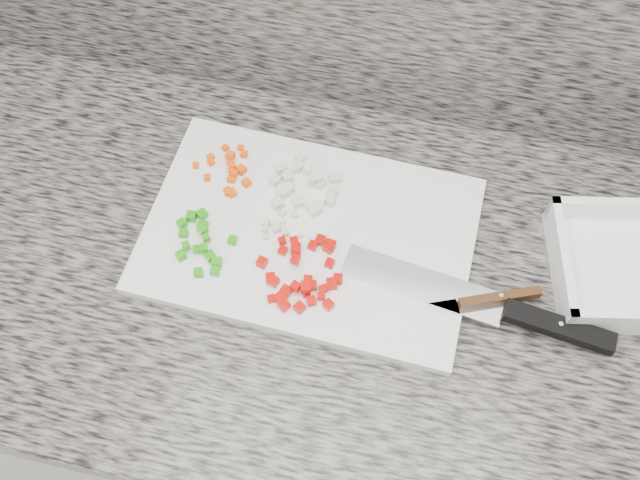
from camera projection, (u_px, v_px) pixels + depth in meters
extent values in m
cube|color=white|center=(346.00, 385.00, 1.38)|extent=(3.92, 0.62, 0.86)
cube|color=#67635B|center=(356.00, 283.00, 0.98)|extent=(3.96, 0.64, 0.04)
cube|color=white|center=(309.00, 235.00, 0.99)|extent=(0.46, 0.32, 0.01)
cube|color=#FE4D05|center=(232.00, 170.00, 1.02)|extent=(0.01, 0.01, 0.01)
cube|color=#FE4D05|center=(241.00, 170.00, 1.03)|extent=(0.01, 0.01, 0.01)
cube|color=#FE4D05|center=(228.00, 191.00, 1.01)|extent=(0.02, 0.02, 0.01)
cube|color=#FE4D05|center=(230.00, 156.00, 1.03)|extent=(0.01, 0.01, 0.01)
cube|color=#FE4D05|center=(196.00, 166.00, 1.03)|extent=(0.01, 0.01, 0.01)
cube|color=#FE4D05|center=(241.00, 148.00, 1.05)|extent=(0.01, 0.01, 0.01)
cube|color=#FE4D05|center=(211.00, 157.00, 1.04)|extent=(0.01, 0.01, 0.01)
cube|color=#FE4D05|center=(244.00, 154.00, 1.04)|extent=(0.01, 0.01, 0.01)
cube|color=#FE4D05|center=(207.00, 178.00, 1.02)|extent=(0.01, 0.01, 0.01)
cube|color=#FE4D05|center=(234.00, 174.00, 1.02)|extent=(0.01, 0.01, 0.01)
cube|color=#FE4D05|center=(246.00, 183.00, 1.02)|extent=(0.02, 0.02, 0.01)
cube|color=#FE4D05|center=(211.00, 162.00, 1.04)|extent=(0.01, 0.01, 0.01)
cube|color=#FE4D05|center=(225.00, 148.00, 1.05)|extent=(0.01, 0.01, 0.01)
cube|color=#FE4D05|center=(231.00, 179.00, 1.02)|extent=(0.01, 0.01, 0.01)
cube|color=#FE4D05|center=(232.00, 166.00, 1.02)|extent=(0.02, 0.02, 0.01)
cube|color=#FE4D05|center=(232.00, 193.00, 1.01)|extent=(0.02, 0.02, 0.01)
cube|color=beige|center=(312.00, 207.00, 1.00)|extent=(0.02, 0.02, 0.01)
cube|color=beige|center=(292.00, 170.00, 1.03)|extent=(0.02, 0.02, 0.01)
cube|color=beige|center=(289.00, 188.00, 1.01)|extent=(0.01, 0.01, 0.01)
cube|color=beige|center=(320.00, 183.00, 1.02)|extent=(0.02, 0.02, 0.01)
cube|color=beige|center=(307.00, 170.00, 1.03)|extent=(0.01, 0.01, 0.01)
cube|color=beige|center=(331.00, 195.00, 1.01)|extent=(0.01, 0.01, 0.01)
cube|color=beige|center=(335.00, 178.00, 1.02)|extent=(0.02, 0.02, 0.01)
cube|color=beige|center=(287.00, 172.00, 1.03)|extent=(0.01, 0.01, 0.01)
cube|color=beige|center=(281.00, 168.00, 1.03)|extent=(0.02, 0.02, 0.01)
cube|color=beige|center=(288.00, 189.00, 1.01)|extent=(0.02, 0.02, 0.01)
cube|color=beige|center=(314.00, 210.00, 0.99)|extent=(0.02, 0.02, 0.01)
cube|color=beige|center=(298.00, 166.00, 1.03)|extent=(0.02, 0.02, 0.01)
cube|color=beige|center=(275.00, 180.00, 1.02)|extent=(0.02, 0.02, 0.01)
cube|color=beige|center=(313.00, 180.00, 1.01)|extent=(0.01, 0.01, 0.01)
cube|color=beige|center=(319.00, 207.00, 1.00)|extent=(0.01, 0.01, 0.01)
cube|color=beige|center=(318.00, 178.00, 1.01)|extent=(0.02, 0.02, 0.01)
cube|color=beige|center=(319.00, 182.00, 1.02)|extent=(0.02, 0.02, 0.01)
cube|color=beige|center=(312.00, 209.00, 1.00)|extent=(0.01, 0.01, 0.01)
cube|color=beige|center=(287.00, 177.00, 1.02)|extent=(0.02, 0.02, 0.01)
cube|color=beige|center=(278.00, 203.00, 1.00)|extent=(0.02, 0.02, 0.01)
cube|color=beige|center=(298.00, 202.00, 1.00)|extent=(0.02, 0.02, 0.01)
cube|color=beige|center=(301.00, 158.00, 1.04)|extent=(0.02, 0.02, 0.01)
cube|color=beige|center=(281.00, 193.00, 1.01)|extent=(0.02, 0.02, 0.01)
cube|color=beige|center=(333.00, 190.00, 1.01)|extent=(0.02, 0.02, 0.01)
cube|color=beige|center=(330.00, 201.00, 1.00)|extent=(0.02, 0.02, 0.01)
cube|color=#26950D|center=(181.00, 255.00, 0.96)|extent=(0.02, 0.02, 0.01)
cube|color=#26950D|center=(206.00, 238.00, 0.96)|extent=(0.01, 0.01, 0.01)
cube|color=#26950D|center=(203.00, 249.00, 0.95)|extent=(0.01, 0.01, 0.01)
cube|color=#26950D|center=(210.00, 256.00, 0.96)|extent=(0.02, 0.02, 0.01)
cube|color=#26950D|center=(202.00, 214.00, 0.99)|extent=(0.02, 0.02, 0.01)
cube|color=#26950D|center=(182.00, 223.00, 0.98)|extent=(0.02, 0.02, 0.01)
cube|color=#26950D|center=(186.00, 246.00, 0.96)|extent=(0.01, 0.01, 0.01)
cube|color=#26950D|center=(217.00, 262.00, 0.95)|extent=(0.01, 0.01, 0.01)
cube|color=#26950D|center=(203.00, 225.00, 0.98)|extent=(0.01, 0.01, 0.01)
cube|color=#26950D|center=(215.00, 271.00, 0.95)|extent=(0.01, 0.01, 0.01)
cube|color=#26950D|center=(184.00, 233.00, 0.98)|extent=(0.01, 0.01, 0.01)
cube|color=#26950D|center=(232.00, 240.00, 0.97)|extent=(0.01, 0.01, 0.01)
cube|color=#26950D|center=(198.00, 273.00, 0.95)|extent=(0.01, 0.01, 0.01)
cube|color=#26950D|center=(197.00, 249.00, 0.96)|extent=(0.01, 0.01, 0.01)
cube|color=#26950D|center=(192.00, 217.00, 0.99)|extent=(0.01, 0.01, 0.01)
cube|color=#26950D|center=(203.00, 230.00, 0.97)|extent=(0.02, 0.02, 0.01)
cube|color=#C60902|center=(295.00, 259.00, 0.95)|extent=(0.01, 0.01, 0.01)
cube|color=#C60902|center=(299.00, 308.00, 0.92)|extent=(0.02, 0.02, 0.01)
cube|color=#C60902|center=(321.00, 296.00, 0.93)|extent=(0.01, 0.01, 0.01)
cube|color=#C60902|center=(330.00, 263.00, 0.95)|extent=(0.01, 0.01, 0.01)
cube|color=#C60902|center=(308.00, 280.00, 0.94)|extent=(0.01, 0.01, 0.01)
cube|color=#C60902|center=(296.00, 249.00, 0.96)|extent=(0.02, 0.02, 0.01)
cube|color=#C60902|center=(328.00, 305.00, 0.92)|extent=(0.02, 0.02, 0.01)
cube|color=#C60902|center=(286.00, 291.00, 0.93)|extent=(0.02, 0.02, 0.01)
cube|color=#C60902|center=(274.00, 281.00, 0.94)|extent=(0.02, 0.02, 0.01)
cube|color=#C60902|center=(271.00, 278.00, 0.94)|extent=(0.02, 0.02, 0.01)
cube|color=#C60902|center=(311.00, 301.00, 0.93)|extent=(0.02, 0.02, 0.01)
cube|color=#C60902|center=(313.00, 246.00, 0.97)|extent=(0.01, 0.01, 0.01)
cube|color=#C60902|center=(294.00, 241.00, 0.97)|extent=(0.01, 0.01, 0.01)
cube|color=#C60902|center=(280.00, 298.00, 0.93)|extent=(0.02, 0.02, 0.01)
cube|color=#C60902|center=(262.00, 262.00, 0.95)|extent=(0.02, 0.02, 0.01)
cube|color=#C60902|center=(323.00, 289.00, 0.94)|extent=(0.01, 0.01, 0.01)
cube|color=#C60902|center=(296.00, 286.00, 0.93)|extent=(0.01, 0.01, 0.01)
cube|color=#C60902|center=(338.00, 279.00, 0.94)|extent=(0.01, 0.01, 0.01)
cube|color=#C60902|center=(328.00, 305.00, 0.92)|extent=(0.01, 0.01, 0.01)
cube|color=#C60902|center=(306.00, 287.00, 0.92)|extent=(0.02, 0.02, 0.01)
cube|color=#C60902|center=(312.00, 286.00, 0.94)|extent=(0.01, 0.01, 0.01)
cube|color=#C60902|center=(282.00, 241.00, 0.97)|extent=(0.01, 0.01, 0.01)
cube|color=#C60902|center=(329.00, 247.00, 0.96)|extent=(0.02, 0.02, 0.01)
cube|color=#C60902|center=(271.00, 299.00, 0.93)|extent=(0.01, 0.01, 0.01)
cube|color=#C60902|center=(284.00, 305.00, 0.92)|extent=(0.02, 0.02, 0.01)
cube|color=#C60902|center=(330.00, 245.00, 0.97)|extent=(0.02, 0.02, 0.01)
cube|color=#C60902|center=(332.00, 284.00, 0.94)|extent=(0.02, 0.02, 0.01)
cube|color=#C60902|center=(305.00, 293.00, 0.93)|extent=(0.01, 0.01, 0.01)
cube|color=#C60902|center=(283.00, 250.00, 0.96)|extent=(0.01, 0.01, 0.01)
cube|color=#C60902|center=(320.00, 240.00, 0.97)|extent=(0.01, 0.01, 0.01)
cube|color=beige|center=(273.00, 223.00, 0.99)|extent=(0.01, 0.01, 0.01)
cube|color=beige|center=(265.00, 229.00, 0.98)|extent=(0.01, 0.01, 0.01)
cube|color=beige|center=(283.00, 222.00, 0.99)|extent=(0.01, 0.01, 0.01)
cube|color=beige|center=(295.00, 215.00, 0.99)|extent=(0.01, 0.01, 0.01)
cube|color=beige|center=(266.00, 223.00, 0.99)|extent=(0.01, 0.01, 0.01)
cube|color=beige|center=(266.00, 236.00, 0.98)|extent=(0.01, 0.01, 0.01)
cube|color=beige|center=(285.00, 233.00, 0.98)|extent=(0.01, 0.01, 0.01)
cube|color=beige|center=(283.00, 227.00, 0.98)|extent=(0.01, 0.01, 0.01)
cube|color=beige|center=(282.00, 213.00, 0.99)|extent=(0.01, 0.01, 0.01)
cube|color=beige|center=(276.00, 229.00, 0.98)|extent=(0.01, 0.01, 0.01)
cube|color=beige|center=(300.00, 235.00, 0.98)|extent=(0.01, 0.01, 0.00)
cube|color=white|center=(423.00, 285.00, 0.94)|extent=(0.22, 0.08, 0.00)
cube|color=black|center=(559.00, 327.00, 0.91)|extent=(0.14, 0.05, 0.02)
cylinder|color=white|center=(561.00, 324.00, 0.90)|extent=(0.01, 0.01, 0.00)
cube|color=white|center=(417.00, 313.00, 0.92)|extent=(0.11, 0.06, 0.00)
cube|color=#482712|center=(500.00, 298.00, 0.93)|extent=(0.11, 0.05, 0.02)
cylinder|color=white|center=(501.00, 295.00, 0.92)|extent=(0.01, 0.01, 0.00)
cube|color=white|center=(639.00, 209.00, 0.98)|extent=(0.25, 0.06, 0.04)
cube|color=white|center=(561.00, 261.00, 0.94)|extent=(0.05, 0.18, 0.04)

